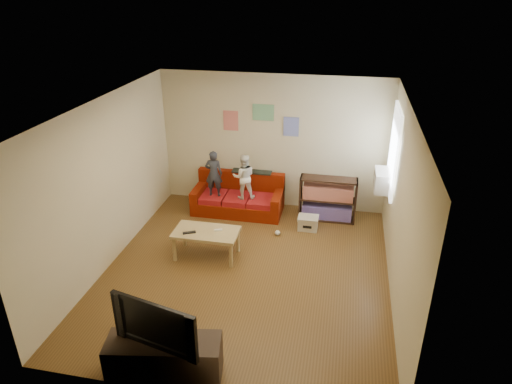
% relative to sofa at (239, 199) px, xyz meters
% --- Properties ---
extents(room_shell, '(4.52, 5.02, 2.72)m').
position_rel_sofa_xyz_m(room_shell, '(0.61, -2.06, 1.09)').
color(room_shell, brown).
rests_on(room_shell, ground).
extents(sofa, '(1.78, 0.82, 0.78)m').
position_rel_sofa_xyz_m(sofa, '(0.00, 0.00, 0.00)').
color(sofa, '#6F1704').
rests_on(sofa, ground).
extents(child_a, '(0.36, 0.25, 0.93)m').
position_rel_sofa_xyz_m(child_a, '(-0.45, -0.16, 0.58)').
color(child_a, '#292E39').
rests_on(child_a, sofa).
extents(child_b, '(0.51, 0.44, 0.90)m').
position_rel_sofa_xyz_m(child_b, '(0.15, -0.16, 0.56)').
color(child_b, white).
rests_on(child_b, sofa).
extents(coffee_table, '(1.08, 0.59, 0.49)m').
position_rel_sofa_xyz_m(coffee_table, '(-0.14, -1.75, 0.15)').
color(coffee_table, tan).
rests_on(coffee_table, ground).
extents(remote, '(0.22, 0.14, 0.02)m').
position_rel_sofa_xyz_m(remote, '(-0.39, -1.87, 0.23)').
color(remote, black).
rests_on(remote, coffee_table).
extents(game_controller, '(0.14, 0.09, 0.03)m').
position_rel_sofa_xyz_m(game_controller, '(0.06, -1.70, 0.24)').
color(game_controller, silver).
rests_on(game_controller, coffee_table).
extents(bookshelf, '(1.08, 0.33, 0.87)m').
position_rel_sofa_xyz_m(bookshelf, '(1.77, -0.02, 0.12)').
color(bookshelf, black).
rests_on(bookshelf, ground).
extents(window, '(0.04, 1.08, 1.48)m').
position_rel_sofa_xyz_m(window, '(2.83, -0.41, 1.38)').
color(window, white).
rests_on(window, room_shell).
extents(ac_unit, '(0.28, 0.55, 0.35)m').
position_rel_sofa_xyz_m(ac_unit, '(2.71, -0.41, 0.82)').
color(ac_unit, '#B7B2A3').
rests_on(ac_unit, window).
extents(artwork_left, '(0.30, 0.01, 0.40)m').
position_rel_sofa_xyz_m(artwork_left, '(-0.24, 0.42, 1.49)').
color(artwork_left, '#D87266').
rests_on(artwork_left, room_shell).
extents(artwork_center, '(0.42, 0.01, 0.32)m').
position_rel_sofa_xyz_m(artwork_center, '(0.41, 0.42, 1.69)').
color(artwork_center, '#72B27F').
rests_on(artwork_center, room_shell).
extents(artwork_right, '(0.30, 0.01, 0.38)m').
position_rel_sofa_xyz_m(artwork_right, '(0.96, 0.42, 1.44)').
color(artwork_right, '#727FCC').
rests_on(artwork_right, room_shell).
extents(file_box, '(0.38, 0.29, 0.26)m').
position_rel_sofa_xyz_m(file_box, '(1.46, -0.49, -0.13)').
color(file_box, beige).
rests_on(file_box, ground).
extents(tv_stand, '(1.39, 0.67, 0.50)m').
position_rel_sofa_xyz_m(tv_stand, '(0.13, -4.31, -0.01)').
color(tv_stand, '#33261E').
rests_on(tv_stand, ground).
extents(television, '(1.10, 0.39, 0.63)m').
position_rel_sofa_xyz_m(television, '(0.13, -4.31, 0.55)').
color(television, black).
rests_on(television, tv_stand).
extents(tissue, '(0.11, 0.11, 0.10)m').
position_rel_sofa_xyz_m(tissue, '(0.93, -0.83, -0.21)').
color(tissue, silver).
rests_on(tissue, ground).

